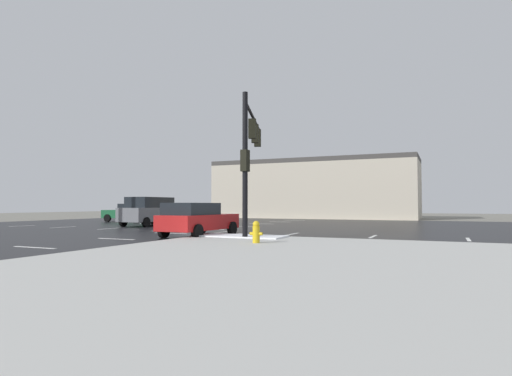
{
  "coord_description": "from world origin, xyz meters",
  "views": [
    {
      "loc": [
        13.06,
        -20.3,
        1.51
      ],
      "look_at": [
        1.16,
        6.34,
        2.67
      ],
      "focal_mm": 29.54,
      "sensor_mm": 36.0,
      "label": 1
    }
  ],
  "objects_px": {
    "sedan_green": "(130,212)",
    "suv_grey": "(150,211)",
    "sedan_red": "(198,219)",
    "traffic_signal_mast": "(251,143)",
    "fire_hydrant": "(256,232)"
  },
  "relations": [
    {
      "from": "sedan_green",
      "to": "suv_grey",
      "type": "distance_m",
      "value": 7.67
    },
    {
      "from": "sedan_green",
      "to": "sedan_red",
      "type": "height_order",
      "value": "same"
    },
    {
      "from": "sedan_red",
      "to": "traffic_signal_mast",
      "type": "bearing_deg",
      "value": -70.74
    },
    {
      "from": "sedan_green",
      "to": "sedan_red",
      "type": "bearing_deg",
      "value": 135.99
    },
    {
      "from": "traffic_signal_mast",
      "to": "suv_grey",
      "type": "xyz_separation_m",
      "value": [
        -11.0,
        6.69,
        -3.28
      ]
    },
    {
      "from": "traffic_signal_mast",
      "to": "sedan_green",
      "type": "relative_size",
      "value": 1.34
    },
    {
      "from": "fire_hydrant",
      "to": "sedan_green",
      "type": "bearing_deg",
      "value": 140.98
    },
    {
      "from": "sedan_green",
      "to": "sedan_red",
      "type": "distance_m",
      "value": 19.04
    },
    {
      "from": "suv_grey",
      "to": "sedan_red",
      "type": "height_order",
      "value": "suv_grey"
    },
    {
      "from": "sedan_green",
      "to": "fire_hydrant",
      "type": "bearing_deg",
      "value": 137.14
    },
    {
      "from": "fire_hydrant",
      "to": "suv_grey",
      "type": "xyz_separation_m",
      "value": [
        -12.99,
        10.49,
        0.55
      ]
    },
    {
      "from": "fire_hydrant",
      "to": "suv_grey",
      "type": "distance_m",
      "value": 16.71
    },
    {
      "from": "fire_hydrant",
      "to": "sedan_red",
      "type": "height_order",
      "value": "sedan_red"
    },
    {
      "from": "fire_hydrant",
      "to": "sedan_green",
      "type": "height_order",
      "value": "sedan_green"
    },
    {
      "from": "traffic_signal_mast",
      "to": "sedan_green",
      "type": "distance_m",
      "value": 20.8
    }
  ]
}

